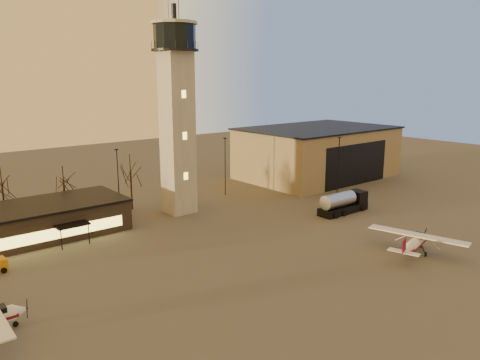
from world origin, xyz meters
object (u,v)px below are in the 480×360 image
at_px(terminal, 24,223).
at_px(hangar, 317,152).
at_px(cessna_front, 416,244).
at_px(control_tower, 177,105).
at_px(fuel_truck, 343,204).

bearing_deg(terminal, hangar, 1.97).
bearing_deg(cessna_front, terminal, 120.82).
height_order(hangar, cessna_front, hangar).
bearing_deg(control_tower, terminal, 174.85).
xyz_separation_m(hangar, terminal, (-57.99, -2.00, -3.00)).
relative_size(control_tower, fuel_truck, 3.61).
xyz_separation_m(control_tower, hangar, (36.00, 3.98, -11.17)).
height_order(terminal, cessna_front, terminal).
height_order(hangar, fuel_truck, hangar).
bearing_deg(fuel_truck, control_tower, 140.83).
bearing_deg(terminal, control_tower, -5.15).
bearing_deg(fuel_truck, cessna_front, -111.64).
bearing_deg(fuel_truck, terminal, 157.27).
bearing_deg(terminal, fuel_truck, -23.95).
distance_m(hangar, terminal, 58.11).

